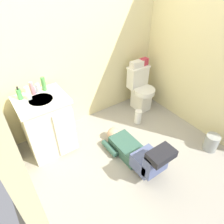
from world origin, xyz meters
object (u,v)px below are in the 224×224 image
at_px(toilet, 140,89).
at_px(trash_can, 211,142).
at_px(bottle_green, 44,84).
at_px(soap_dispenser, 19,94).
at_px(paper_towel_roll, 138,117).
at_px(tissue_box, 137,64).
at_px(vanity_cabinet, 47,124).
at_px(bottle_pink, 32,88).
at_px(bottle_clear, 28,93).
at_px(bottle_white, 38,88).
at_px(toiletry_bag, 144,62).
at_px(person_plumber, 137,152).
at_px(faucet, 35,90).

distance_m(toilet, trash_can, 1.36).
bearing_deg(bottle_green, toilet, -4.61).
height_order(soap_dispenser, paper_towel_roll, soap_dispenser).
bearing_deg(tissue_box, bottle_green, 178.73).
bearing_deg(vanity_cabinet, bottle_pink, 103.38).
relative_size(soap_dispenser, bottle_pink, 1.02).
xyz_separation_m(bottle_clear, bottle_white, (0.14, 0.09, -0.02)).
distance_m(toiletry_bag, bottle_pink, 1.78).
distance_m(toilet, bottle_pink, 1.76).
distance_m(toilet, tissue_box, 0.44).
height_order(vanity_cabinet, tissue_box, tissue_box).
distance_m(person_plumber, bottle_clear, 1.50).
bearing_deg(soap_dispenser, tissue_box, 0.09).
bearing_deg(bottle_clear, trash_can, -35.70).
height_order(toilet, paper_towel_roll, toilet).
relative_size(bottle_green, paper_towel_roll, 0.77).
xyz_separation_m(tissue_box, trash_can, (0.20, -1.42, -0.68)).
distance_m(faucet, bottle_white, 0.04).
bearing_deg(person_plumber, tissue_box, 51.50).
distance_m(bottle_clear, trash_can, 2.47).
distance_m(bottle_white, trash_can, 2.41).
height_order(toilet, bottle_white, bottle_white).
bearing_deg(soap_dispenser, toilet, -2.73).
xyz_separation_m(tissue_box, toiletry_bag, (0.15, 0.00, 0.01)).
height_order(faucet, person_plumber, faucet).
bearing_deg(bottle_green, paper_towel_roll, -19.80).
xyz_separation_m(faucet, bottle_clear, (-0.10, -0.07, 0.03)).
relative_size(toiletry_bag, bottle_pink, 0.76).
bearing_deg(toiletry_bag, faucet, 179.44).
height_order(faucet, paper_towel_roll, faucet).
distance_m(toilet, soap_dispenser, 1.91).
distance_m(toilet, person_plumber, 1.26).
height_order(vanity_cabinet, bottle_clear, bottle_clear).
height_order(vanity_cabinet, trash_can, vanity_cabinet).
xyz_separation_m(toilet, soap_dispenser, (-1.84, 0.09, 0.52)).
xyz_separation_m(bottle_clear, bottle_pink, (0.07, 0.08, 0.00)).
bearing_deg(person_plumber, bottle_clear, 133.73).
bearing_deg(trash_can, bottle_white, 140.38).
bearing_deg(faucet, soap_dispenser, -173.99).
relative_size(faucet, bottle_green, 0.57).
distance_m(vanity_cabinet, toiletry_bag, 1.79).
height_order(toilet, trash_can, toilet).
bearing_deg(paper_towel_roll, toilet, 46.80).
distance_m(bottle_clear, bottle_green, 0.24).
height_order(bottle_green, trash_can, bottle_green).
bearing_deg(vanity_cabinet, soap_dispenser, 146.90).
relative_size(bottle_white, trash_can, 0.47).
bearing_deg(toilet, bottle_green, 175.39).
relative_size(person_plumber, toiletry_bag, 8.59).
relative_size(person_plumber, bottle_green, 6.03).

